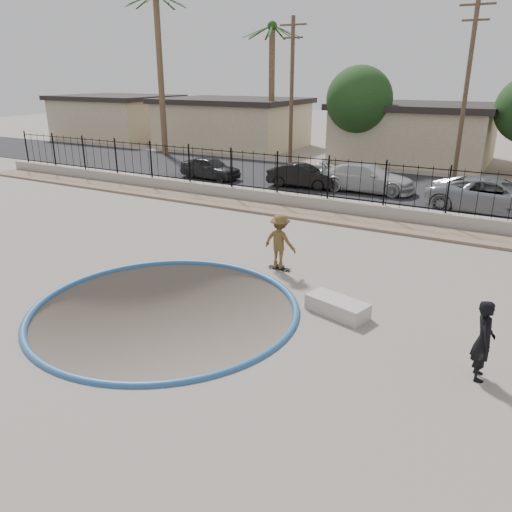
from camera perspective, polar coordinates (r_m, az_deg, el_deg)
The scene contains 23 objects.
ground at distance 24.42m, azimuth 9.42°, elevation 3.44°, with size 120.00×120.00×2.20m, color gray.
bowl_pit at distance 13.31m, azimuth -10.32°, elevation -6.02°, with size 6.84×6.84×1.80m, color #53483F, non-canonical shape.
coping_ring at distance 13.31m, azimuth -10.32°, elevation -6.02°, with size 7.04×7.04×0.20m, color #295588.
rock_strip at distance 21.59m, azimuth 7.00°, elevation 4.55°, with size 42.00×1.60×0.11m, color #947C61.
retaining_wall at distance 22.51m, azimuth 8.11°, elevation 5.79°, with size 42.00×0.45×0.60m, color #9C9589.
fence at distance 22.25m, azimuth 8.26°, elevation 8.79°, with size 40.00×0.04×1.80m.
street at distance 28.78m, azimuth 13.06°, elevation 8.02°, with size 90.00×8.00×0.04m, color black.
house_west_far at distance 51.34m, azimuth -15.60°, elevation 15.14°, with size 10.60×8.60×3.90m.
house_west at distance 43.29m, azimuth -2.73°, elevation 15.02°, with size 11.60×8.60×3.90m.
house_center at distance 37.61m, azimuth 17.64°, elevation 13.38°, with size 10.60×8.60×3.90m.
palm_left at distance 39.06m, azimuth -11.09°, elevation 22.94°, with size 2.30×2.30×11.30m.
palm_mid at distance 38.47m, azimuth 1.83°, elevation 21.43°, with size 2.30×2.30×9.30m.
utility_pole_left at distance 32.22m, azimuth 4.09°, elevation 18.12°, with size 1.70×0.24×9.00m.
utility_pole_mid at distance 29.35m, azimuth 22.86°, elevation 16.99°, with size 1.70×0.24×9.50m.
street_tree_left at distance 34.85m, azimuth 11.71°, elevation 17.08°, with size 4.32×4.32×6.36m.
skater at distance 15.43m, azimuth 2.74°, elevation 1.39°, with size 1.09×0.63×1.69m, color olive.
skateboard at distance 15.70m, azimuth 2.69°, elevation -1.36°, with size 0.72×0.19×0.06m.
videographer at distance 10.93m, azimuth 24.57°, elevation -8.76°, with size 0.62×0.41×1.69m, color black.
concrete_ledge at distance 12.96m, azimuth 9.28°, elevation -5.72°, with size 1.60×0.70×0.40m, color #B5A9A0.
car_a at distance 29.47m, azimuth -5.25°, elevation 10.01°, with size 1.49×3.71×1.26m, color black.
car_b at distance 27.17m, azimuth 5.36°, elevation 9.12°, with size 1.30×3.74×1.23m, color black.
car_c at distance 26.67m, azimuth 12.51°, elevation 8.75°, with size 2.01×4.94×1.43m, color #BBBBBD.
car_d at distance 24.04m, azimuth 25.61°, elevation 6.20°, with size 2.59×5.62×1.56m, color gray.
Camera 1 is at (7.82, -10.09, 5.79)m, focal length 35.00 mm.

